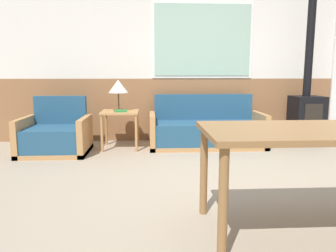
# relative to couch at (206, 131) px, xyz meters

# --- Properties ---
(ground_plane) EXTENTS (16.00, 16.00, 0.00)m
(ground_plane) POSITION_rel_couch_xyz_m (0.03, -2.09, -0.24)
(ground_plane) COLOR gray
(wall_back) EXTENTS (7.20, 0.09, 2.70)m
(wall_back) POSITION_rel_couch_xyz_m (0.03, 0.53, 1.13)
(wall_back) COLOR #8E603D
(wall_back) RESTS_ON ground_plane
(couch) EXTENTS (1.77, 0.78, 0.80)m
(couch) POSITION_rel_couch_xyz_m (0.00, 0.00, 0.00)
(couch) COLOR #B27F4C
(couch) RESTS_ON ground_plane
(armchair) EXTENTS (0.93, 0.81, 0.80)m
(armchair) POSITION_rel_couch_xyz_m (-2.24, -0.32, -0.00)
(armchair) COLOR #B27F4C
(armchair) RESTS_ON ground_plane
(side_table) EXTENTS (0.56, 0.56, 0.57)m
(side_table) POSITION_rel_couch_xyz_m (-1.33, -0.06, 0.24)
(side_table) COLOR #B27F4C
(side_table) RESTS_ON ground_plane
(table_lamp) EXTENTS (0.30, 0.30, 0.47)m
(table_lamp) POSITION_rel_couch_xyz_m (-1.36, 0.04, 0.69)
(table_lamp) COLOR #4C3823
(table_lamp) RESTS_ON side_table
(book_stack) EXTENTS (0.20, 0.17, 0.03)m
(book_stack) POSITION_rel_couch_xyz_m (-1.31, -0.17, 0.34)
(book_stack) COLOR #2D7F3D
(book_stack) RESTS_ON side_table
(wood_stove) EXTENTS (0.47, 0.46, 2.43)m
(wood_stove) POSITION_rel_couch_xyz_m (1.66, 0.13, 0.37)
(wood_stove) COLOR black
(wood_stove) RESTS_ON ground_plane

